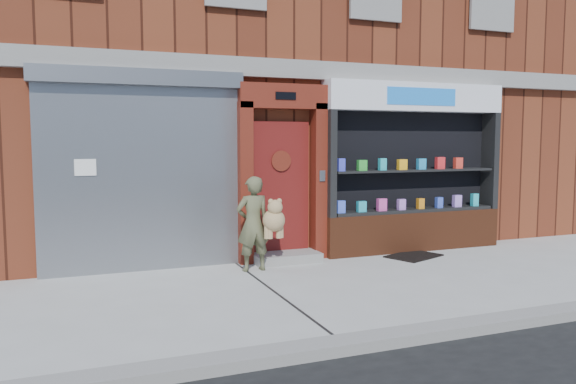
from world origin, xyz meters
TOP-DOWN VIEW (x-y plane):
  - ground at (0.00, 0.00)m, footprint 80.00×80.00m
  - curb at (0.00, -2.15)m, footprint 60.00×0.30m
  - building at (-0.00, 5.99)m, footprint 12.00×8.16m
  - shutter_bay at (-3.00, 1.93)m, footprint 3.10×0.30m
  - red_door_bay at (-0.75, 1.86)m, footprint 1.52×0.58m
  - pharmacy_bay at (1.75, 1.81)m, footprint 3.50×0.41m
  - woman at (-1.39, 1.28)m, footprint 0.73×0.50m
  - doormat at (1.44, 1.30)m, footprint 1.07×0.91m

SIDE VIEW (x-z plane):
  - ground at x=0.00m, z-range 0.00..0.00m
  - doormat at x=1.44m, z-range 0.00..0.02m
  - curb at x=0.00m, z-range 0.00..0.12m
  - woman at x=-1.39m, z-range 0.02..1.47m
  - pharmacy_bay at x=1.75m, z-range -0.13..2.87m
  - red_door_bay at x=-0.75m, z-range 0.01..2.91m
  - shutter_bay at x=-3.00m, z-range 0.20..3.24m
  - building at x=0.00m, z-range 0.00..8.00m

